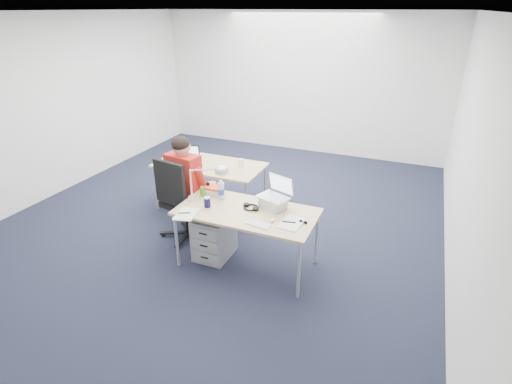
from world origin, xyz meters
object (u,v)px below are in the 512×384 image
can_koozie (207,202)px  book_stack (214,190)px  water_bottle (221,190)px  bear_figurine (202,191)px  drawer_pedestal_near (214,236)px  wireless_keyboard (258,224)px  desk_near (247,214)px  drawer_pedestal_far (178,185)px  dark_laptop (186,155)px  desk_lamp (203,182)px  silver_laptop (273,194)px  desk_far (210,167)px  computer_mouse (272,220)px  cordless_phone (208,187)px  headphones (251,207)px  sunglasses (303,222)px  office_chair (185,216)px  seated_person (192,185)px  far_cup (241,163)px

can_koozie → book_stack: bearing=106.4°
water_bottle → bear_figurine: bearing=-172.4°
drawer_pedestal_near → wireless_keyboard: wireless_keyboard is taller
desk_near → book_stack: 0.63m
drawer_pedestal_far → dark_laptop: bearing=-28.8°
dark_laptop → drawer_pedestal_far: bearing=128.2°
drawer_pedestal_far → desk_lamp: 1.81m
silver_laptop → bear_figurine: silver_laptop is taller
desk_far → computer_mouse: (1.48, -1.26, 0.06)m
drawer_pedestal_far → water_bottle: size_ratio=2.29×
desk_near → wireless_keyboard: size_ratio=5.94×
can_koozie → cordless_phone: (-0.18, 0.35, 0.01)m
drawer_pedestal_far → silver_laptop: silver_laptop is taller
desk_near → silver_laptop: silver_laptop is taller
desk_near → book_stack: (-0.56, 0.25, 0.10)m
desk_far → drawer_pedestal_far: bearing=177.7°
headphones → dark_laptop: (-1.45, 0.94, 0.12)m
drawer_pedestal_far → headphones: size_ratio=2.49×
sunglasses → drawer_pedestal_near: bearing=-174.7°
desk_near → computer_mouse: 0.38m
bear_figurine → book_stack: bear_figurine is taller
wireless_keyboard → dark_laptop: (-1.68, 1.26, 0.13)m
office_chair → water_bottle: bearing=1.9°
office_chair → water_bottle: 0.81m
cordless_phone → desk_lamp: 0.35m
headphones → wireless_keyboard: bearing=-34.0°
seated_person → desk_near: bearing=-15.3°
silver_laptop → book_stack: silver_laptop is taller
desk_far → cordless_phone: (0.47, -0.88, 0.12)m
desk_lamp → far_cup: desk_lamp is taller
seated_person → book_stack: (0.43, -0.20, 0.08)m
book_stack → office_chair: bearing=179.8°
wireless_keyboard → can_koozie: (-0.71, 0.17, 0.06)m
headphones → office_chair: bearing=-169.0°
desk_near → drawer_pedestal_far: bearing=145.8°
desk_near → office_chair: size_ratio=1.39×
computer_mouse → dark_laptop: size_ratio=0.22×
office_chair → desk_lamp: bearing=-19.4°
sunglasses → water_bottle: bearing=177.7°
computer_mouse → far_cup: bearing=127.0°
silver_laptop → can_koozie: (-0.71, -0.27, -0.12)m
silver_laptop → computer_mouse: (0.11, -0.30, -0.17)m
silver_laptop → far_cup: (-0.89, 1.05, -0.12)m
drawer_pedestal_far → silver_laptop: size_ratio=1.52×
can_koozie → far_cup: (-0.18, 1.33, -0.01)m
book_stack → sunglasses: size_ratio=2.22×
wireless_keyboard → computer_mouse: size_ratio=3.27×
headphones → bear_figurine: bearing=-164.3°
headphones → drawer_pedestal_near: bearing=-152.8°
desk_far → silver_laptop: size_ratio=4.42×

